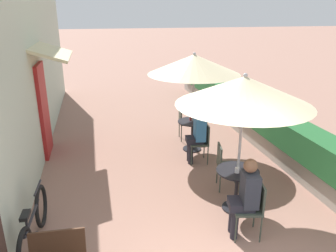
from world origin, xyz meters
TOP-DOWN VIEW (x-y plane):
  - cafe_facade_wall at (-2.54, 5.60)m, footprint 0.98×11.46m
  - planter_hedge at (2.75, 5.63)m, footprint 0.60×10.46m
  - patio_table_near at (0.96, 2.02)m, footprint 0.70×0.70m
  - patio_umbrella_near at (0.96, 2.02)m, footprint 2.09×2.09m
  - cafe_chair_near_left at (0.89, 1.32)m, footprint 0.47×0.47m
  - seated_patron_near_left at (0.78, 1.35)m, footprint 0.46×0.40m
  - cafe_chair_near_right at (1.03, 2.71)m, footprint 0.47×0.47m
  - coffee_cup_near at (0.91, 1.94)m, footprint 0.07×0.07m
  - patio_table_mid at (0.97, 4.59)m, footprint 0.70×0.70m
  - patio_umbrella_mid at (0.97, 4.59)m, footprint 2.09×2.09m
  - cafe_chair_mid_left at (0.96, 5.28)m, footprint 0.44×0.44m
  - cafe_chair_mid_right at (0.97, 3.89)m, footprint 0.44×0.44m
  - seated_patron_mid_right at (0.86, 3.90)m, footprint 0.43×0.36m
  - coffee_cup_mid at (0.95, 4.67)m, footprint 0.07×0.07m
  - bicycle_leaning at (-2.20, 1.74)m, footprint 0.14×1.73m

SIDE VIEW (x-z plane):
  - bicycle_leaning at x=-2.20m, z-range -0.03..0.72m
  - patio_table_near at x=0.96m, z-range 0.14..0.86m
  - patio_table_mid at x=0.97m, z-range 0.14..0.86m
  - cafe_chair_near_left at x=0.89m, z-range 0.08..0.95m
  - cafe_chair_near_right at x=1.03m, z-range 0.08..0.95m
  - cafe_chair_mid_left at x=0.96m, z-range 0.08..0.95m
  - cafe_chair_mid_right at x=0.97m, z-range 0.08..0.95m
  - planter_hedge at x=2.75m, z-range 0.03..1.04m
  - seated_patron_near_left at x=0.78m, z-range 0.06..1.31m
  - seated_patron_mid_right at x=0.86m, z-range 0.06..1.31m
  - coffee_cup_near at x=0.91m, z-range 0.72..0.81m
  - coffee_cup_mid at x=0.95m, z-range 0.72..0.81m
  - patio_umbrella_near at x=0.96m, z-range 0.89..3.21m
  - patio_umbrella_mid at x=0.97m, z-range 0.89..3.21m
  - cafe_facade_wall at x=-2.54m, z-range -0.01..4.19m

